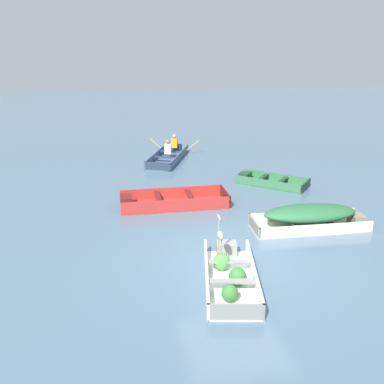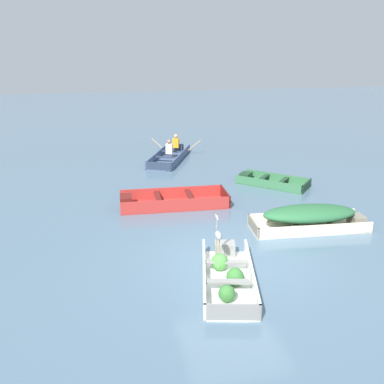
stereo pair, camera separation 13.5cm
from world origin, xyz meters
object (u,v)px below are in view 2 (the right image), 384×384
skiff_green_mid_moored (270,182)px  heron_on_dinghy (218,234)px  dinghy_white_foreground (227,274)px  rowboat_slate_blue_with_crew (171,155)px  skiff_red_near_moored (169,201)px  skiff_cream_far_moored (310,216)px

skiff_green_mid_moored → heron_on_dinghy: heron_on_dinghy is taller
dinghy_white_foreground → rowboat_slate_blue_with_crew: rowboat_slate_blue_with_crew is taller
skiff_green_mid_moored → rowboat_slate_blue_with_crew: bearing=122.6°
skiff_red_near_moored → heron_on_dinghy: 4.39m
skiff_red_near_moored → heron_on_dinghy: size_ratio=4.05×
skiff_cream_far_moored → dinghy_white_foreground: bearing=-144.1°
skiff_cream_far_moored → heron_on_dinghy: heron_on_dinghy is taller
dinghy_white_foreground → skiff_green_mid_moored: (3.45, 6.11, -0.05)m
rowboat_slate_blue_with_crew → heron_on_dinghy: (-0.66, -10.11, 0.71)m
skiff_red_near_moored → dinghy_white_foreground: bearing=-84.5°
dinghy_white_foreground → skiff_green_mid_moored: 7.02m
skiff_red_near_moored → skiff_cream_far_moored: bearing=-36.9°
skiff_red_near_moored → heron_on_dinghy: bearing=-85.0°
skiff_green_mid_moored → dinghy_white_foreground: bearing=-119.4°
skiff_red_near_moored → skiff_green_mid_moored: skiff_red_near_moored is taller
dinghy_white_foreground → skiff_red_near_moored: 4.80m
dinghy_white_foreground → skiff_cream_far_moored: size_ratio=0.90×
dinghy_white_foreground → rowboat_slate_blue_with_crew: bearing=86.9°
skiff_cream_far_moored → heron_on_dinghy: size_ratio=3.84×
heron_on_dinghy → rowboat_slate_blue_with_crew: bearing=86.2°
heron_on_dinghy → skiff_cream_far_moored: bearing=28.9°
dinghy_white_foreground → heron_on_dinghy: 0.88m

